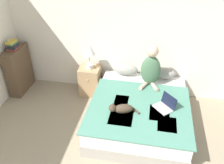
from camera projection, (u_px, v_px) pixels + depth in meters
name	position (u px, v px, depth m)	size (l,w,h in m)	color
wall_back	(134.00, 35.00, 4.62)	(6.06, 0.05, 2.55)	silver
bed	(139.00, 112.00, 4.29)	(1.71, 1.95, 0.50)	#9E998E
pillow_near	(126.00, 69.00, 4.83)	(0.49, 0.22, 0.23)	gray
pillow_far	(163.00, 73.00, 4.72)	(0.49, 0.22, 0.23)	gray
person_sitting	(151.00, 68.00, 4.40)	(0.38, 0.37, 0.80)	#476B4C
cat_tabby	(121.00, 109.00, 3.85)	(0.51, 0.25, 0.18)	#473828
laptop_open	(165.00, 106.00, 3.97)	(0.40, 0.40, 0.22)	#B7B7BC
nightstand	(90.00, 80.00, 5.05)	(0.42, 0.43, 0.62)	tan
table_lamp	(89.00, 52.00, 4.65)	(0.25, 0.25, 0.55)	beige
bookshelf	(19.00, 70.00, 5.05)	(0.25, 0.69, 0.98)	brown
book_stack_top	(12.00, 45.00, 4.73)	(0.20, 0.25, 0.18)	#B24238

